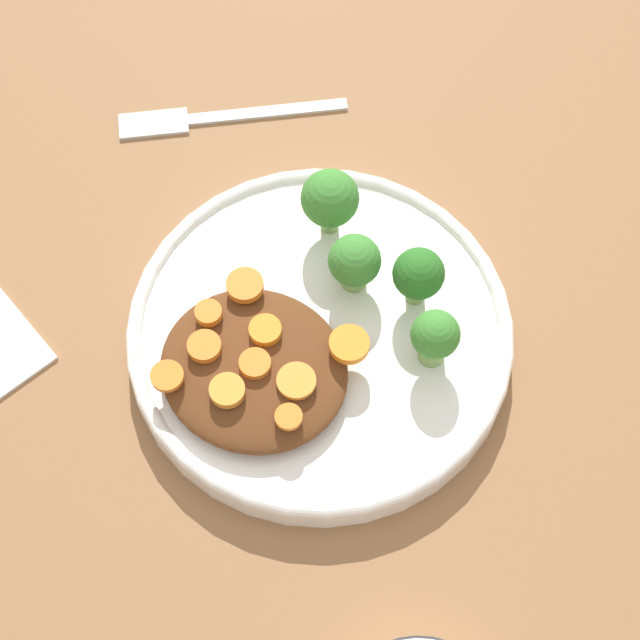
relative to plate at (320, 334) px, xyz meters
name	(u,v)px	position (x,y,z in m)	size (l,w,h in m)	color
ground_plane	(320,343)	(0.00, 0.00, -0.01)	(4.00, 4.00, 0.00)	#8C603D
plate	(320,334)	(0.00, 0.00, 0.00)	(0.27, 0.27, 0.03)	white
stew_mound	(254,369)	(-0.02, -0.05, 0.02)	(0.13, 0.12, 0.02)	#5B3319
broccoli_floret_0	(330,199)	(-0.04, 0.08, 0.04)	(0.04, 0.04, 0.06)	#7FA85B
broccoli_floret_1	(418,275)	(0.04, 0.06, 0.04)	(0.04, 0.04, 0.05)	#759E51
broccoli_floret_2	(435,337)	(0.08, 0.02, 0.04)	(0.03, 0.03, 0.05)	#759E51
broccoli_floret_3	(351,260)	(0.00, 0.04, 0.04)	(0.04, 0.04, 0.05)	#7FA85B
carrot_slice_0	(296,381)	(0.01, -0.05, 0.03)	(0.03, 0.03, 0.00)	orange
carrot_slice_1	(245,285)	(-0.06, -0.01, 0.03)	(0.03, 0.03, 0.01)	orange
carrot_slice_2	(349,344)	(0.03, -0.01, 0.03)	(0.03, 0.03, 0.01)	orange
carrot_slice_3	(255,364)	(-0.02, -0.05, 0.03)	(0.02, 0.02, 0.01)	orange
carrot_slice_4	(227,391)	(-0.02, -0.08, 0.03)	(0.02, 0.02, 0.01)	orange
carrot_slice_5	(204,346)	(-0.05, -0.06, 0.03)	(0.02, 0.02, 0.01)	orange
carrot_slice_6	(289,417)	(0.02, -0.07, 0.03)	(0.02, 0.02, 0.00)	orange
carrot_slice_7	(265,330)	(-0.02, -0.03, 0.03)	(0.02, 0.02, 0.01)	orange
carrot_slice_8	(209,313)	(-0.06, -0.04, 0.03)	(0.02, 0.02, 0.01)	orange
carrot_slice_9	(167,376)	(-0.06, -0.09, 0.03)	(0.02, 0.02, 0.00)	orange
fork	(210,117)	(-0.18, 0.12, -0.01)	(0.15, 0.13, 0.01)	#BCBCBC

